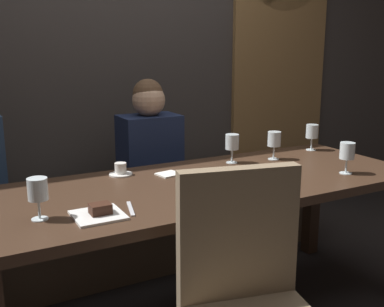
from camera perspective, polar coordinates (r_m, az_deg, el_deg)
back_wall_tiled at (r=3.31m, az=-9.20°, el=14.87°), size 6.00×0.12×3.00m
arched_door at (r=3.91m, az=10.71°, el=12.53°), size 0.90×0.05×2.55m
dining_table at (r=2.31m, az=1.74°, el=-5.47°), size 2.20×0.84×0.74m
banquette_bench at (r=3.05m, az=-5.02°, el=-9.32°), size 2.50×0.44×0.45m
chair_near_side at (r=1.67m, az=6.95°, el=-16.78°), size 0.53×0.53×0.98m
diner_bearded at (r=2.88m, az=-5.17°, el=1.26°), size 0.36×0.24×0.74m
wine_glass_end_right at (r=2.62m, az=4.92°, el=1.24°), size 0.08×0.08×0.16m
wine_glass_near_left at (r=2.52m, az=18.43°, el=0.14°), size 0.08×0.08×0.16m
wine_glass_near_right at (r=1.85m, az=-18.33°, el=-4.29°), size 0.08×0.08×0.16m
wine_glass_end_left at (r=2.73m, az=10.02°, el=1.67°), size 0.08×0.08×0.16m
wine_glass_center_front at (r=3.03m, az=14.45°, el=2.48°), size 0.08×0.08×0.16m
espresso_cup at (r=2.41m, az=-8.71°, el=-2.01°), size 0.12×0.12×0.06m
dessert_plate at (r=1.86m, az=-11.31°, el=-7.12°), size 0.19×0.19×0.05m
fork_on_table at (r=1.92m, az=-7.51°, el=-6.71°), size 0.06×0.17×0.01m
folded_napkin at (r=2.40m, az=-2.88°, el=-2.53°), size 0.13×0.12×0.01m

